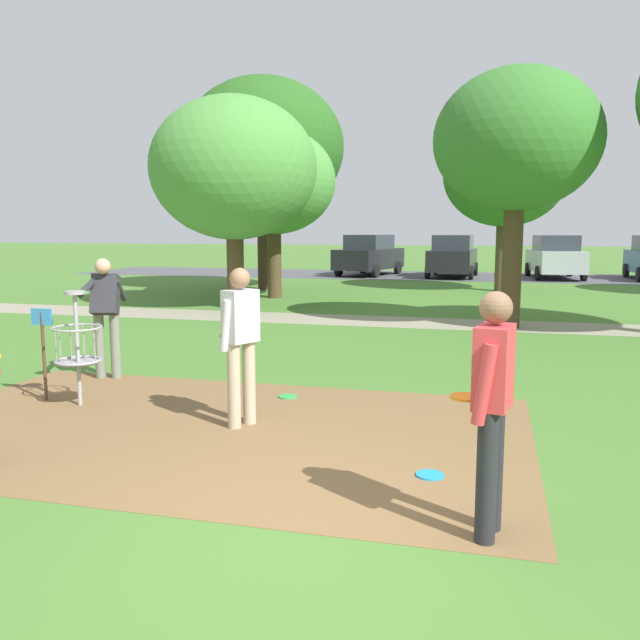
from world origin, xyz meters
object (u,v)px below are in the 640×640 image
Objects in this scene: frisbee_near_basket at (430,475)px; player_foreground_watching at (105,310)px; tree_near_left at (505,175)px; parked_car_center_left at (453,256)px; tree_near_right at (234,169)px; tree_mid_left at (274,182)px; frisbee_by_tee at (288,397)px; parked_car_leftmost at (369,255)px; disc_golf_basket at (73,344)px; player_throwing at (241,338)px; tree_far_left at (517,141)px; tree_mid_right at (264,148)px; player_waiting_right at (492,400)px; parked_car_center_right at (555,257)px.

player_foreground_watching is at bearing 151.40° from frisbee_near_basket.
tree_near_left is 1.32× the size of parked_car_center_left.
tree_near_right is 2.78m from tree_mid_left.
player_foreground_watching is 16.32m from tree_near_left.
parked_car_center_left reaches higher than frisbee_by_tee.
parked_car_leftmost is 1.05× the size of parked_car_center_left.
disc_golf_basket is 2.28m from player_throwing.
disc_golf_basket is 0.25× the size of tree_near_left.
frisbee_by_tee is 0.04× the size of tree_far_left.
tree_near_left reaches higher than parked_car_leftmost.
frisbee_by_tee is at bearing -92.09° from parked_car_center_left.
tree_near_right is 7.26m from tree_far_left.
tree_near_left is 1.26× the size of parked_car_leftmost.
parked_car_center_left is at bearing 92.86° from frisbee_near_basket.
tree_near_left reaches higher than tree_near_right.
tree_near_right is 1.23× the size of parked_car_leftmost.
tree_mid_right is 10.51m from parked_car_center_left.
tree_near_left reaches higher than tree_mid_left.
tree_far_left reaches higher than tree_mid_left.
player_throwing is 0.38× the size of parked_car_leftmost.
tree_near_right is 0.77× the size of tree_mid_right.
tree_near_right is (-4.18, 8.67, 3.65)m from frisbee_by_tee.
player_throwing is 11.06m from tree_near_right.
parked_car_center_left reaches higher than player_foreground_watching.
tree_far_left is 16.37m from parked_car_leftmost.
player_waiting_right is 0.40× the size of parked_car_center_left.
tree_far_left is at bearing -33.49° from tree_mid_left.
frisbee_near_basket is at bearing -78.39° from parked_car_leftmost.
disc_golf_basket is 0.25× the size of tree_near_right.
frisbee_by_tee is 0.05× the size of tree_mid_left.
tree_mid_right is (-5.10, 15.26, 3.88)m from player_throwing.
frisbee_by_tee is at bearing -112.54° from tree_far_left.
player_waiting_right is 1.47m from frisbee_near_basket.
frisbee_near_basket is 0.04× the size of tree_near_right.
frisbee_near_basket and frisbee_by_tee have the same top height.
tree_mid_left is 0.71× the size of tree_mid_right.
tree_mid_left is 8.25m from tree_far_left.
parked_car_leftmost reaches higher than disc_golf_basket.
disc_golf_basket is 0.27× the size of tree_mid_left.
tree_near_left is 1.02× the size of tree_near_right.
tree_far_left is at bearing 67.46° from frisbee_by_tee.
parked_car_center_right is (9.24, 13.30, -2.74)m from tree_near_right.
tree_mid_left is 3.13m from tree_mid_right.
frisbee_by_tee is (-2.47, 3.24, -0.96)m from player_waiting_right.
parked_car_leftmost is at bearing 90.46° from player_foreground_watching.
tree_near_left reaches higher than frisbee_near_basket.
tree_mid_left reaches higher than parked_car_center_right.
disc_golf_basket is 5.75× the size of frisbee_by_tee.
disc_golf_basket is at bearing 172.79° from player_throwing.
tree_near_left reaches higher than player_foreground_watching.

